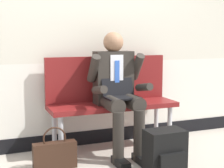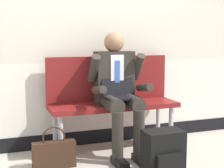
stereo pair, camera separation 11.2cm
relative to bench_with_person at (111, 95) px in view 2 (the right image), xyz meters
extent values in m
plane|color=#B2A899|center=(-0.19, -0.32, -0.59)|extent=(18.00, 18.00, 0.00)
cube|color=silver|center=(-0.19, 0.27, -0.04)|extent=(5.17, 0.12, 0.78)
cube|color=black|center=(-0.19, 0.27, -0.51)|extent=(5.17, 0.14, 0.16)
cube|color=maroon|center=(0.00, -0.08, -0.10)|extent=(1.37, 0.42, 0.05)
cube|color=maroon|center=(0.00, 0.10, 0.17)|extent=(1.37, 0.04, 0.49)
cylinder|color=#B7B7BC|center=(-0.61, -0.23, -0.36)|extent=(0.05, 0.05, 0.46)
cylinder|color=#B7B7BC|center=(-0.61, 0.07, -0.36)|extent=(0.05, 0.05, 0.46)
cylinder|color=#B7B7BC|center=(0.61, -0.23, -0.36)|extent=(0.05, 0.05, 0.46)
cylinder|color=#B7B7BC|center=(0.61, 0.07, -0.36)|extent=(0.05, 0.05, 0.46)
cylinder|color=#2D2823|center=(-0.11, -0.29, -0.03)|extent=(0.15, 0.40, 0.15)
cylinder|color=#2D2823|center=(-0.11, -0.48, -0.33)|extent=(0.11, 0.11, 0.51)
cube|color=black|center=(-0.11, -0.54, -0.55)|extent=(0.10, 0.26, 0.07)
cylinder|color=#2D2823|center=(0.11, -0.29, -0.03)|extent=(0.15, 0.40, 0.15)
cylinder|color=#2D2823|center=(0.11, -0.48, -0.33)|extent=(0.11, 0.11, 0.51)
cube|color=black|center=(0.11, -0.54, -0.55)|extent=(0.10, 0.26, 0.07)
cube|color=#2D2823|center=(0.00, -0.08, 0.20)|extent=(0.40, 0.18, 0.55)
cube|color=silver|center=(0.00, -0.18, 0.25)|extent=(0.14, 0.01, 0.39)
cube|color=blue|center=(0.00, -0.18, 0.22)|extent=(0.05, 0.01, 0.33)
sphere|color=#9E7051|center=(0.00, -0.08, 0.57)|extent=(0.21, 0.21, 0.21)
cylinder|color=#2D2823|center=(-0.24, -0.15, 0.31)|extent=(0.09, 0.25, 0.30)
cylinder|color=#2D2823|center=(-0.24, -0.32, 0.12)|extent=(0.08, 0.27, 0.12)
cylinder|color=#2D2823|center=(0.24, -0.15, 0.31)|extent=(0.09, 0.25, 0.30)
cylinder|color=#2D2823|center=(0.24, -0.32, 0.12)|extent=(0.08, 0.27, 0.12)
cube|color=black|center=(0.00, -0.32, 0.02)|extent=(0.34, 0.22, 0.02)
cube|color=black|center=(0.00, -0.19, 0.13)|extent=(0.34, 0.08, 0.21)
cube|color=black|center=(0.15, -0.90, -0.38)|extent=(0.34, 0.21, 0.42)
cube|color=black|center=(0.15, -1.03, -0.44)|extent=(0.24, 0.04, 0.21)
cube|color=#331E14|center=(-0.70, -0.37, -0.46)|extent=(0.40, 0.10, 0.25)
torus|color=#331E14|center=(-0.70, -0.37, -0.30)|extent=(0.21, 0.02, 0.21)
camera|label=1|loc=(-1.31, -3.34, 0.62)|focal=54.20mm
camera|label=2|loc=(-1.21, -3.38, 0.62)|focal=54.20mm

